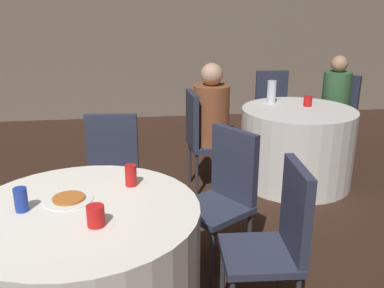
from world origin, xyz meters
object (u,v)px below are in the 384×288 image
(person_floral_shirt, at_px, (218,127))
(pizza_plate_near, at_px, (69,199))
(chair_near_northeast, at_px, (225,188))
(soda_can_blue, at_px, (21,200))
(chair_near_north, at_px, (112,168))
(bottle_far, at_px, (272,92))
(chair_near_east, at_px, (278,234))
(person_green_jacket, at_px, (332,111))
(soda_can_red, at_px, (131,175))
(chair_far_west, at_px, (201,133))
(chair_far_north, at_px, (273,105))
(table_far, at_px, (296,146))
(chair_far_northeast, at_px, (338,109))
(table_near, at_px, (87,273))

(person_floral_shirt, relative_size, pizza_plate_near, 4.80)
(chair_near_northeast, xyz_separation_m, soda_can_blue, (-1.14, -0.54, 0.24))
(chair_near_north, bearing_deg, bottle_far, -138.95)
(soda_can_blue, bearing_deg, chair_near_east, -3.51)
(person_green_jacket, height_order, pizza_plate_near, person_green_jacket)
(chair_near_north, distance_m, chair_near_northeast, 0.88)
(person_floral_shirt, relative_size, soda_can_red, 9.93)
(person_green_jacket, xyz_separation_m, bottle_far, (-0.78, -0.24, 0.28))
(chair_near_northeast, relative_size, chair_far_west, 1.00)
(chair_near_north, xyz_separation_m, soda_can_red, (0.16, -0.75, 0.24))
(chair_far_west, distance_m, chair_far_north, 1.44)
(table_far, bearing_deg, chair_near_east, -113.28)
(soda_can_blue, distance_m, bottle_far, 2.86)
(chair_far_northeast, relative_size, person_green_jacket, 0.81)
(chair_near_east, xyz_separation_m, person_green_jacket, (1.41, 2.44, 0.02))
(soda_can_blue, bearing_deg, bottle_far, 47.62)
(chair_far_west, relative_size, soda_can_red, 7.80)
(chair_far_north, bearing_deg, chair_near_north, 48.06)
(chair_near_northeast, xyz_separation_m, chair_far_west, (0.02, 1.23, 0.00))
(table_far, height_order, chair_far_west, chair_far_west)
(bottle_far, bearing_deg, chair_near_east, -106.01)
(chair_near_east, xyz_separation_m, person_floral_shirt, (0.02, 1.86, 0.05))
(person_green_jacket, bearing_deg, soda_can_blue, 88.92)
(chair_far_northeast, xyz_separation_m, person_green_jacket, (-0.13, -0.12, 0.02))
(chair_near_east, xyz_separation_m, soda_can_blue, (-1.30, 0.08, 0.24))
(chair_near_east, height_order, soda_can_blue, chair_near_east)
(chair_near_northeast, xyz_separation_m, soda_can_red, (-0.60, -0.30, 0.24))
(table_far, relative_size, pizza_plate_near, 4.33)
(chair_near_east, relative_size, chair_far_north, 1.00)
(chair_near_east, bearing_deg, soda_can_red, 70.71)
(chair_far_northeast, relative_size, chair_far_north, 1.00)
(chair_near_east, relative_size, bottle_far, 4.20)
(person_floral_shirt, bearing_deg, soda_can_blue, -40.27)
(chair_far_north, xyz_separation_m, person_green_jacket, (0.54, -0.43, 0.02))
(table_near, distance_m, person_green_jacket, 3.40)
(chair_near_east, height_order, chair_near_northeast, same)
(chair_near_northeast, bearing_deg, soda_can_blue, 82.05)
(chair_far_north, bearing_deg, chair_far_northeast, 157.54)
(person_floral_shirt, bearing_deg, chair_far_north, 136.47)
(chair_far_north, xyz_separation_m, person_floral_shirt, (-0.85, -1.01, 0.05))
(chair_far_west, height_order, person_floral_shirt, person_floral_shirt)
(table_near, xyz_separation_m, bottle_far, (1.64, 2.13, 0.49))
(table_far, xyz_separation_m, pizza_plate_near, (-1.91, -1.74, 0.38))
(table_near, bearing_deg, bottle_far, 52.42)
(person_green_jacket, height_order, soda_can_red, person_green_jacket)
(person_floral_shirt, xyz_separation_m, bottle_far, (0.61, 0.34, 0.25))
(chair_near_east, xyz_separation_m, pizza_plate_near, (-1.09, 0.17, 0.19))
(chair_near_east, bearing_deg, person_green_jacket, -26.57)
(chair_near_north, distance_m, person_green_jacket, 2.70)
(chair_near_north, bearing_deg, pizza_plate_near, 84.62)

